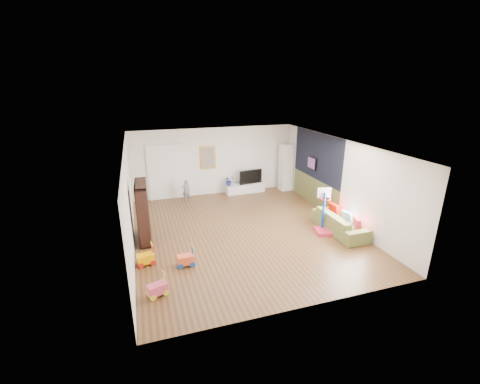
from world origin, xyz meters
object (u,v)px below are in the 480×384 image
object	(u,v)px
bookshelf	(143,212)
media_console	(245,188)
sofa	(340,222)
basketball_hoop	(325,212)

from	to	relation	value
bookshelf	media_console	bearing A→B (deg)	38.81
media_console	sofa	xyz separation A→B (m)	(1.57, -4.38, 0.11)
media_console	bookshelf	distance (m)	5.22
media_console	bookshelf	xyz separation A→B (m)	(-4.15, -3.11, 0.68)
media_console	basketball_hoop	bearing A→B (deg)	-78.85
bookshelf	sofa	world-z (taller)	bookshelf
basketball_hoop	bookshelf	bearing A→B (deg)	179.80
bookshelf	basketball_hoop	xyz separation A→B (m)	(5.20, -1.21, -0.17)
media_console	basketball_hoop	distance (m)	4.48
bookshelf	sofa	bearing A→B (deg)	-10.63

